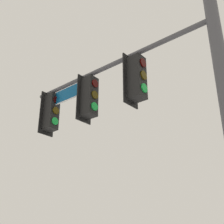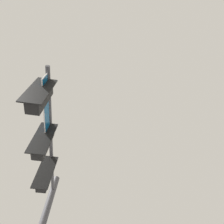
{
  "view_description": "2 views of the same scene",
  "coord_description": "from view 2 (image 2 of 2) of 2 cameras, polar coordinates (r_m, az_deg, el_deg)",
  "views": [
    {
      "loc": [
        -9.11,
        -3.47,
        1.49
      ],
      "look_at": [
        -3.38,
        -9.6,
        5.2
      ],
      "focal_mm": 50.0,
      "sensor_mm": 36.0,
      "label": 1
    },
    {
      "loc": [
        0.02,
        -6.76,
        1.34
      ],
      "look_at": [
        -2.11,
        -6.53,
        4.62
      ],
      "focal_mm": 28.0,
      "sensor_mm": 36.0,
      "label": 2
    }
  ],
  "objects": [
    {
      "name": "signal_pole_near",
      "position": [
        6.3,
        -23.12,
        -24.32
      ],
      "size": [
        5.68,
        0.68,
        6.4
      ],
      "color": "#47474C",
      "rests_on": "ground_plane"
    }
  ]
}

